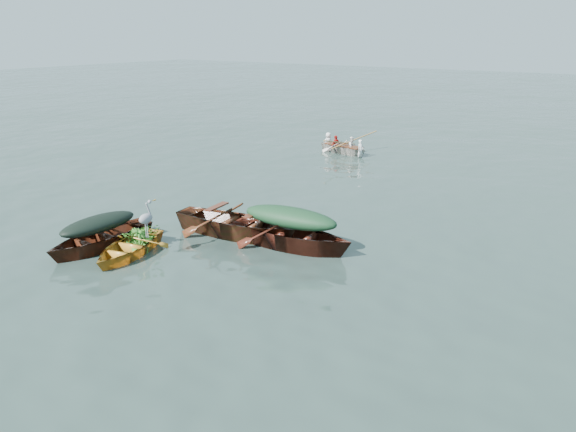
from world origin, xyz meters
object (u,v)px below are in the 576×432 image
dark_covered_boat (101,248)px  rowed_boat (344,153)px  yellow_dinghy (129,256)px  green_tarp_boat (290,248)px  open_wooden_boat (236,236)px  heron (146,224)px

dark_covered_boat → rowed_boat: 13.67m
yellow_dinghy → dark_covered_boat: dark_covered_boat is taller
yellow_dinghy → green_tarp_boat: (2.99, 2.67, 0.00)m
dark_covered_boat → open_wooden_boat: open_wooden_boat is taller
dark_covered_boat → rowed_boat: size_ratio=1.10×
yellow_dinghy → heron: 1.03m
green_tarp_boat → rowed_boat: bearing=17.6°
dark_covered_boat → open_wooden_boat: size_ratio=0.77×
dark_covered_boat → open_wooden_boat: (2.31, 2.60, 0.00)m
yellow_dinghy → heron: bearing=5.2°
yellow_dinghy → heron: size_ratio=3.29×
yellow_dinghy → open_wooden_boat: size_ratio=0.61×
yellow_dinghy → dark_covered_boat: (-0.97, -0.06, 0.00)m
yellow_dinghy → rowed_boat: (-1.45, 13.60, 0.00)m
yellow_dinghy → heron: (0.52, 0.19, 0.86)m
green_tarp_boat → heron: 3.61m
green_tarp_boat → heron: (-2.47, -2.49, 0.86)m
yellow_dinghy → open_wooden_boat: open_wooden_boat is taller
open_wooden_boat → heron: heron is taller
green_tarp_boat → dark_covered_boat: bearing=120.1°
open_wooden_boat → rowed_boat: open_wooden_boat is taller
yellow_dinghy → green_tarp_boat: green_tarp_boat is taller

